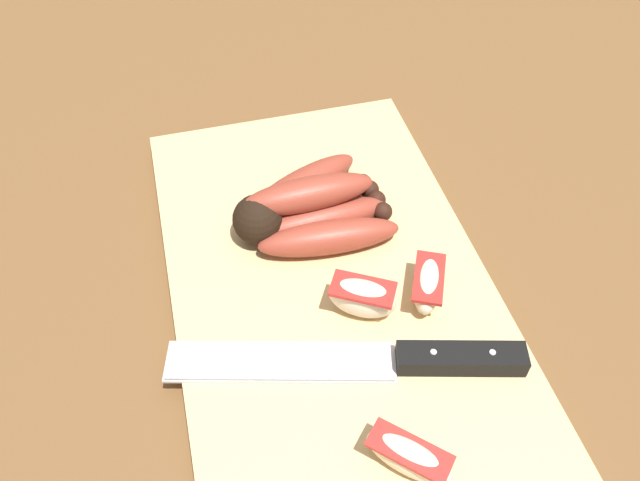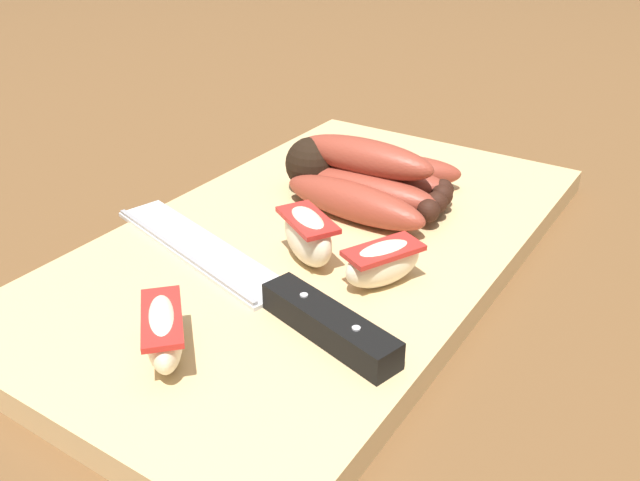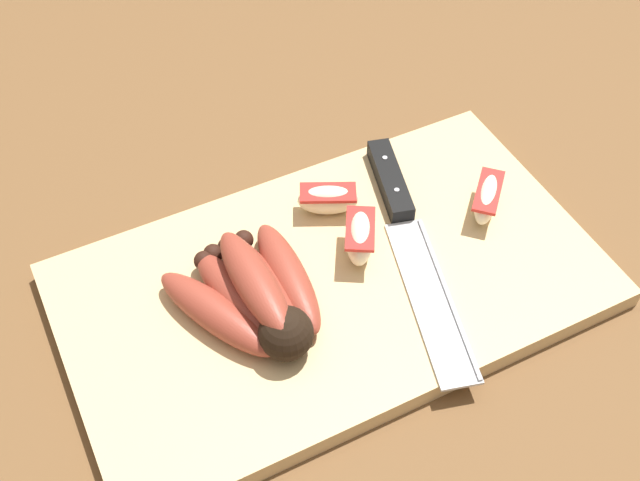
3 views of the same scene
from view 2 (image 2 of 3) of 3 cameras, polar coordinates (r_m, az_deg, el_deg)
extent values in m
plane|color=brown|center=(0.52, -1.55, -1.53)|extent=(6.00, 6.00, 0.00)
cube|color=tan|center=(0.52, -0.25, -0.53)|extent=(0.48, 0.27, 0.02)
sphere|color=black|center=(0.58, -0.68, 6.51)|extent=(0.05, 0.05, 0.05)
ellipsoid|color=brown|center=(0.53, 2.84, 3.30)|extent=(0.04, 0.13, 0.03)
sphere|color=black|center=(0.52, 9.15, 2.51)|extent=(0.02, 0.02, 0.02)
ellipsoid|color=brown|center=(0.55, 3.84, 4.24)|extent=(0.04, 0.13, 0.03)
sphere|color=black|center=(0.54, 9.79, 3.17)|extent=(0.02, 0.02, 0.02)
ellipsoid|color=brown|center=(0.57, 4.77, 5.11)|extent=(0.06, 0.13, 0.03)
sphere|color=black|center=(0.55, 10.25, 3.77)|extent=(0.02, 0.02, 0.02)
ellipsoid|color=brown|center=(0.59, 5.64, 5.93)|extent=(0.08, 0.13, 0.03)
sphere|color=black|center=(0.56, 10.32, 4.23)|extent=(0.02, 0.02, 0.02)
ellipsoid|color=brown|center=(0.55, 3.78, 7.06)|extent=(0.04, 0.12, 0.03)
cube|color=silver|center=(0.50, -10.15, -0.66)|extent=(0.08, 0.18, 0.00)
cube|color=#99999E|center=(0.49, -11.67, -0.96)|extent=(0.05, 0.17, 0.00)
cube|color=black|center=(0.40, 0.76, -7.10)|extent=(0.05, 0.10, 0.02)
cylinder|color=#B2B2B7|center=(0.38, 3.08, -7.41)|extent=(0.01, 0.01, 0.00)
cylinder|color=#B2B2B7|center=(0.41, -1.37, -4.64)|extent=(0.01, 0.01, 0.00)
ellipsoid|color=#F4E5C1|center=(0.47, -1.04, 0.34)|extent=(0.05, 0.06, 0.04)
cube|color=red|center=(0.46, -1.05, 1.75)|extent=(0.05, 0.06, 0.00)
ellipsoid|color=#F4E5C1|center=(0.45, 5.34, -1.96)|extent=(0.06, 0.05, 0.03)
cube|color=red|center=(0.44, 5.40, -0.84)|extent=(0.06, 0.04, 0.00)
ellipsoid|color=#F4E5C1|center=(0.39, -13.07, -7.61)|extent=(0.06, 0.06, 0.03)
cube|color=red|center=(0.38, -13.24, -6.35)|extent=(0.06, 0.06, 0.00)
camera|label=1|loc=(0.40, -65.98, 45.55)|focal=35.44mm
camera|label=3|loc=(0.92, -20.27, 48.05)|focal=44.90mm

